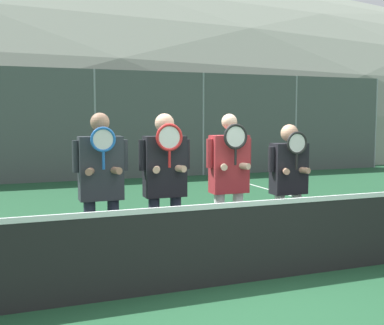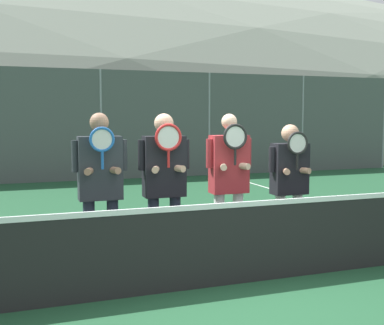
{
  "view_description": "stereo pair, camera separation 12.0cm",
  "coord_description": "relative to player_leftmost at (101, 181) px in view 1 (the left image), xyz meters",
  "views": [
    {
      "loc": [
        -2.21,
        -4.6,
        1.81
      ],
      "look_at": [
        -0.15,
        0.92,
        1.25
      ],
      "focal_mm": 45.0,
      "sensor_mm": 36.0,
      "label": 1
    },
    {
      "loc": [
        -2.1,
        -4.64,
        1.81
      ],
      "look_at": [
        -0.15,
        0.92,
        1.25
      ],
      "focal_mm": 45.0,
      "sensor_mm": 36.0,
      "label": 2
    }
  ],
  "objects": [
    {
      "name": "ground_plane",
      "position": [
        1.31,
        -0.71,
        -1.1
      ],
      "size": [
        120.0,
        120.0,
        0.0
      ],
      "primitive_type": "plane",
      "color": "#1E4C2D"
    },
    {
      "name": "hill_distant",
      "position": [
        1.31,
        48.16,
        -1.1
      ],
      "size": [
        142.19,
        78.99,
        27.65
      ],
      "color": "gray",
      "rests_on": "ground_plane"
    },
    {
      "name": "clubhouse_building",
      "position": [
        -0.1,
        17.9,
        0.97
      ],
      "size": [
        17.44,
        5.5,
        4.1
      ],
      "color": "beige",
      "rests_on": "ground_plane"
    },
    {
      "name": "fence_back",
      "position": [
        1.31,
        8.49,
        0.47
      ],
      "size": [
        19.94,
        0.06,
        3.15
      ],
      "color": "gray",
      "rests_on": "ground_plane"
    },
    {
      "name": "tennis_net",
      "position": [
        1.31,
        -0.71,
        -0.63
      ],
      "size": [
        10.05,
        0.09,
        1.0
      ],
      "color": "gray",
      "rests_on": "ground_plane"
    },
    {
      "name": "court_line_right_sideline",
      "position": [
        5.05,
        2.29,
        -1.1
      ],
      "size": [
        0.05,
        16.0,
        0.01
      ],
      "primitive_type": "cube",
      "color": "white",
      "rests_on": "ground_plane"
    },
    {
      "name": "player_leftmost",
      "position": [
        0.0,
        0.0,
        0.0
      ],
      "size": [
        0.61,
        0.34,
        1.86
      ],
      "color": "#232838",
      "rests_on": "ground_plane"
    },
    {
      "name": "player_center_left",
      "position": [
        0.73,
        -0.02,
        0.01
      ],
      "size": [
        0.61,
        0.34,
        1.85
      ],
      "color": "#232838",
      "rests_on": "ground_plane"
    },
    {
      "name": "player_center_right",
      "position": [
        1.56,
        -0.02,
        -0.02
      ],
      "size": [
        0.59,
        0.34,
        1.85
      ],
      "color": "white",
      "rests_on": "ground_plane"
    },
    {
      "name": "player_rightmost",
      "position": [
        2.4,
        -0.01,
        -0.07
      ],
      "size": [
        0.59,
        0.34,
        1.72
      ],
      "color": "white",
      "rests_on": "ground_plane"
    },
    {
      "name": "car_left_of_center",
      "position": [
        0.99,
        11.46,
        -0.18
      ],
      "size": [
        4.65,
        1.98,
        1.81
      ],
      "color": "slate",
      "rests_on": "ground_plane"
    },
    {
      "name": "car_center",
      "position": [
        6.23,
        11.48,
        -0.24
      ],
      "size": [
        4.03,
        1.91,
        1.66
      ],
      "color": "maroon",
      "rests_on": "ground_plane"
    },
    {
      "name": "car_right_of_center",
      "position": [
        11.42,
        11.78,
        -0.2
      ],
      "size": [
        4.56,
        2.07,
        1.77
      ],
      "color": "maroon",
      "rests_on": "ground_plane"
    }
  ]
}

